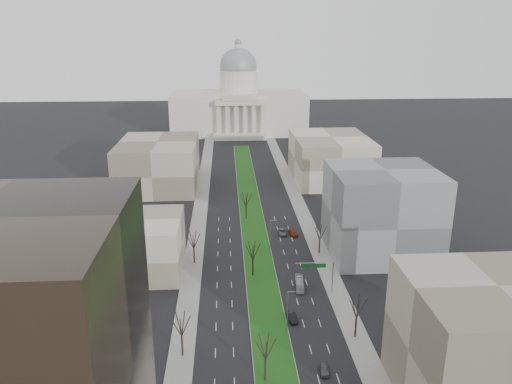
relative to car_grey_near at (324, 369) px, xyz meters
name	(u,v)px	position (x,y,z in m)	size (l,w,h in m)	color
ground	(252,219)	(-8.82, 78.42, -0.68)	(600.00, 600.00, 0.00)	black
median	(252,220)	(-8.82, 77.41, -0.58)	(8.00, 222.03, 0.20)	#999993
sidewalk_left	(195,252)	(-26.32, 53.42, -0.60)	(5.00, 330.00, 0.15)	gray
sidewalk_right	(318,249)	(8.68, 53.42, -0.60)	(5.00, 330.00, 0.15)	gray
capitol	(239,106)	(-8.82, 228.01, 15.63)	(80.00, 46.00, 55.00)	beige
building_beige_left	(131,245)	(-41.82, 43.42, 6.32)	(26.00, 22.00, 14.00)	gray
building_tan_right	(488,347)	(24.18, -9.58, 10.32)	(26.00, 24.00, 22.00)	#7A6F5E
building_grey_right	(382,212)	(25.18, 50.42, 11.32)	(28.00, 26.00, 24.00)	slate
building_far_left	(159,164)	(-43.82, 118.42, 8.32)	(30.00, 40.00, 18.00)	#7A6F5E
building_far_right	(330,158)	(26.18, 123.42, 8.32)	(30.00, 40.00, 18.00)	gray
tree_left_mid	(181,324)	(-26.02, 6.42, 6.32)	(5.40, 5.40, 9.72)	black
tree_left_far	(193,240)	(-26.02, 46.42, 6.16)	(5.28, 5.28, 9.50)	black
tree_right_mid	(357,306)	(8.38, 10.42, 6.48)	(5.52, 5.52, 9.94)	black
tree_right_far	(320,232)	(8.38, 50.42, 5.85)	(5.04, 5.04, 9.07)	black
tree_median_a	(266,347)	(-10.82, -1.58, 6.32)	(5.40, 5.40, 9.72)	black
tree_median_b	(253,250)	(-10.82, 38.42, 6.32)	(5.40, 5.40, 9.72)	black
tree_median_c	(246,199)	(-10.82, 78.42, 6.32)	(5.40, 5.40, 9.72)	black
streetlamp_median_b	(288,311)	(-5.06, 13.42, 4.13)	(1.90, 0.20, 9.16)	gray
streetlamp_median_c	(270,235)	(-5.06, 53.42, 4.13)	(1.90, 0.20, 9.16)	gray
mast_arm_signs	(321,270)	(4.67, 28.45, 5.43)	(9.12, 0.24, 8.09)	gray
car_grey_near	(324,369)	(0.00, 0.00, 0.00)	(1.61, 3.99, 1.36)	#4C4D54
car_black	(292,317)	(-3.62, 17.52, 0.09)	(1.63, 4.68, 1.54)	black
car_red	(293,233)	(2.91, 64.12, 0.03)	(2.00, 4.92, 1.43)	maroon
car_grey_far	(282,232)	(-0.26, 64.92, 0.05)	(2.41, 5.23, 1.45)	#54595C
box_van	(300,283)	(0.11, 31.60, 0.37)	(1.76, 7.54, 2.10)	silver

